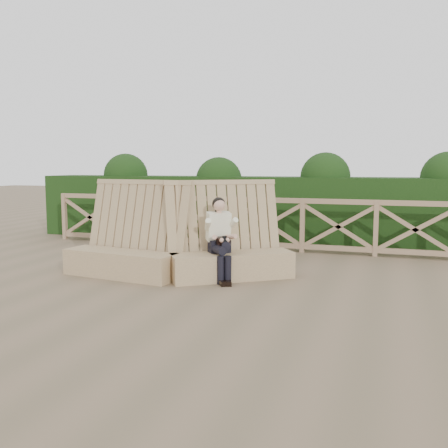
% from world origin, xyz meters
% --- Properties ---
extents(ground, '(60.00, 60.00, 0.00)m').
position_xyz_m(ground, '(0.00, 0.00, 0.00)').
color(ground, brown).
rests_on(ground, ground).
extents(bench, '(3.61, 1.74, 1.55)m').
position_xyz_m(bench, '(-0.77, 0.62, 0.39)').
color(bench, '#8C7250').
rests_on(bench, ground).
extents(woman, '(0.62, 0.78, 1.27)m').
position_xyz_m(woman, '(-0.06, 0.66, 0.68)').
color(woman, black).
rests_on(woman, ground).
extents(guardrail, '(10.10, 0.09, 1.10)m').
position_xyz_m(guardrail, '(0.00, 3.50, 0.55)').
color(guardrail, '#8A6C50').
rests_on(guardrail, ground).
extents(hedge, '(12.00, 1.20, 1.50)m').
position_xyz_m(hedge, '(0.00, 4.70, 0.75)').
color(hedge, black).
rests_on(hedge, ground).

